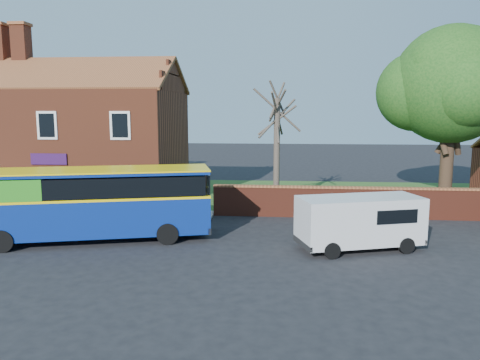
# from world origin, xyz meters

# --- Properties ---
(ground) EXTENTS (120.00, 120.00, 0.00)m
(ground) POSITION_xyz_m (0.00, 0.00, 0.00)
(ground) COLOR black
(ground) RESTS_ON ground
(pavement) EXTENTS (18.00, 3.50, 0.12)m
(pavement) POSITION_xyz_m (-7.00, 5.75, 0.06)
(pavement) COLOR gray
(pavement) RESTS_ON ground
(kerb) EXTENTS (18.00, 0.15, 0.14)m
(kerb) POSITION_xyz_m (-7.00, 4.00, 0.07)
(kerb) COLOR slate
(kerb) RESTS_ON ground
(grass_strip) EXTENTS (26.00, 12.00, 0.04)m
(grass_strip) POSITION_xyz_m (13.00, 13.00, 0.02)
(grass_strip) COLOR #426B28
(grass_strip) RESTS_ON ground
(shop_building) EXTENTS (12.30, 8.13, 10.50)m
(shop_building) POSITION_xyz_m (-7.02, 11.50, 3.41)
(shop_building) COLOR brown
(shop_building) RESTS_ON ground
(boundary_wall) EXTENTS (22.00, 0.38, 1.60)m
(boundary_wall) POSITION_xyz_m (13.00, 7.00, 0.81)
(boundary_wall) COLOR maroon
(boundary_wall) RESTS_ON ground
(bus) EXTENTS (10.14, 4.94, 3.00)m
(bus) POSITION_xyz_m (-2.74, 1.75, 1.70)
(bus) COLOR navy
(bus) RESTS_ON ground
(van_near) EXTENTS (5.08, 3.22, 2.08)m
(van_near) POSITION_xyz_m (8.53, 1.53, 1.16)
(van_near) COLOR silver
(van_near) RESTS_ON ground
(large_tree) EXTENTS (8.26, 6.54, 10.08)m
(large_tree) POSITION_xyz_m (14.94, 11.10, 6.60)
(large_tree) COLOR black
(large_tree) RESTS_ON ground
(bare_tree) EXTENTS (2.48, 2.95, 6.60)m
(bare_tree) POSITION_xyz_m (5.19, 9.22, 3.39)
(bare_tree) COLOR #4C4238
(bare_tree) RESTS_ON ground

